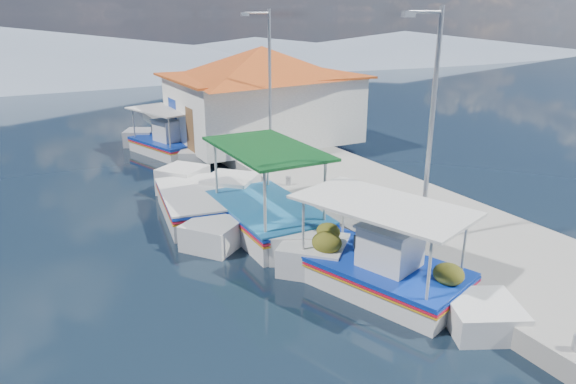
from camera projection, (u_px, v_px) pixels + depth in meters
name	position (u px, v px, depth m)	size (l,w,h in m)	color
ground	(313.00, 346.00, 10.40)	(160.00, 160.00, 0.00)	black
quay	(369.00, 198.00, 17.97)	(5.00, 44.00, 0.50)	gray
bollards	(330.00, 204.00, 16.27)	(0.20, 17.20, 0.30)	#A5A8AD
main_caique	(377.00, 269.00, 12.55)	(3.65, 6.92, 2.41)	silver
caique_green_canopy	(266.00, 217.00, 15.80)	(2.42, 7.90, 2.95)	silver
caique_blue_hull	(195.00, 206.00, 17.01)	(2.75, 7.05, 1.27)	silver
caique_far	(167.00, 144.00, 24.64)	(3.20, 6.42, 2.35)	silver
harbor_building	(262.00, 92.00, 24.76)	(10.49, 10.49, 4.40)	white
lamp_post_near	(429.00, 118.00, 12.85)	(1.21, 0.14, 6.00)	#A5A8AD
lamp_post_far	(268.00, 80.00, 20.33)	(1.21, 0.14, 6.00)	#A5A8AD
mountain_ridge	(109.00, 54.00, 59.22)	(171.40, 96.00, 5.50)	slate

